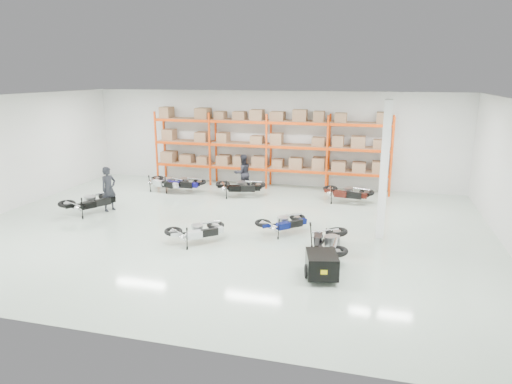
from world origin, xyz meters
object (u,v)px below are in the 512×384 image
(moto_touring_right, at_px, (329,237))
(moto_back_c, at_px, (240,183))
(moto_black_far_left, at_px, (90,199))
(moto_blue_centre, at_px, (284,219))
(moto_back_a, at_px, (181,180))
(moto_silver_left, at_px, (197,227))
(person_left, at_px, (109,189))
(moto_back_b, at_px, (166,179))
(trailer, at_px, (322,264))
(moto_back_d, at_px, (347,190))
(person_back, at_px, (243,173))

(moto_touring_right, bearing_deg, moto_back_c, 123.17)
(moto_black_far_left, relative_size, moto_back_c, 1.00)
(moto_blue_centre, relative_size, moto_back_a, 0.87)
(moto_silver_left, distance_m, moto_black_far_left, 5.58)
(moto_silver_left, bearing_deg, person_left, 21.88)
(moto_back_b, relative_size, moto_back_c, 0.97)
(moto_black_far_left, distance_m, trailer, 10.07)
(moto_silver_left, distance_m, moto_touring_right, 4.18)
(moto_touring_right, relative_size, moto_back_a, 1.04)
(moto_back_d, relative_size, person_back, 1.09)
(moto_silver_left, distance_m, person_back, 6.81)
(person_left, bearing_deg, moto_silver_left, -95.31)
(moto_touring_right, xyz_separation_m, person_back, (-4.64, 6.84, 0.26))
(moto_blue_centre, distance_m, trailer, 3.65)
(moto_blue_centre, bearing_deg, moto_touring_right, -176.71)
(moto_blue_centre, xyz_separation_m, person_left, (-7.19, 0.89, 0.38))
(moto_back_b, bearing_deg, trailer, -114.87)
(moto_back_a, height_order, person_left, person_left)
(moto_back_b, xyz_separation_m, person_back, (3.41, 0.95, 0.29))
(moto_blue_centre, bearing_deg, trailer, 165.03)
(trailer, bearing_deg, moto_blue_centre, 104.28)
(moto_back_b, bearing_deg, moto_back_d, -70.57)
(trailer, xyz_separation_m, moto_back_a, (-7.31, 7.55, 0.16))
(moto_touring_right, distance_m, moto_back_c, 7.43)
(moto_back_d, bearing_deg, moto_black_far_left, 123.41)
(moto_back_a, relative_size, moto_back_d, 1.01)
(person_back, bearing_deg, moto_back_b, -23.97)
(moto_blue_centre, distance_m, moto_back_d, 4.80)
(moto_back_c, bearing_deg, moto_silver_left, 172.71)
(moto_silver_left, distance_m, moto_back_c, 5.87)
(moto_black_far_left, distance_m, person_left, 0.80)
(trailer, distance_m, person_left, 9.80)
(moto_touring_right, relative_size, trailer, 1.13)
(moto_back_a, bearing_deg, moto_silver_left, -148.92)
(person_left, bearing_deg, moto_back_c, -29.76)
(person_back, bearing_deg, moto_blue_centre, 80.07)
(moto_touring_right, height_order, person_back, person_back)
(moto_back_c, height_order, person_left, person_left)
(person_back, bearing_deg, moto_black_far_left, 5.82)
(person_back, bearing_deg, trailer, 79.22)
(moto_back_d, bearing_deg, moto_touring_right, -170.94)
(moto_silver_left, relative_size, moto_back_d, 0.91)
(trailer, height_order, moto_back_a, moto_back_a)
(moto_silver_left, distance_m, moto_back_d, 7.41)
(moto_back_a, relative_size, moto_back_b, 1.01)
(trailer, distance_m, moto_back_d, 7.69)
(moto_black_far_left, distance_m, moto_touring_right, 9.61)
(moto_back_c, xyz_separation_m, person_left, (-4.37, -3.38, 0.30))
(trailer, relative_size, person_left, 0.98)
(moto_blue_centre, distance_m, moto_back_b, 7.66)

